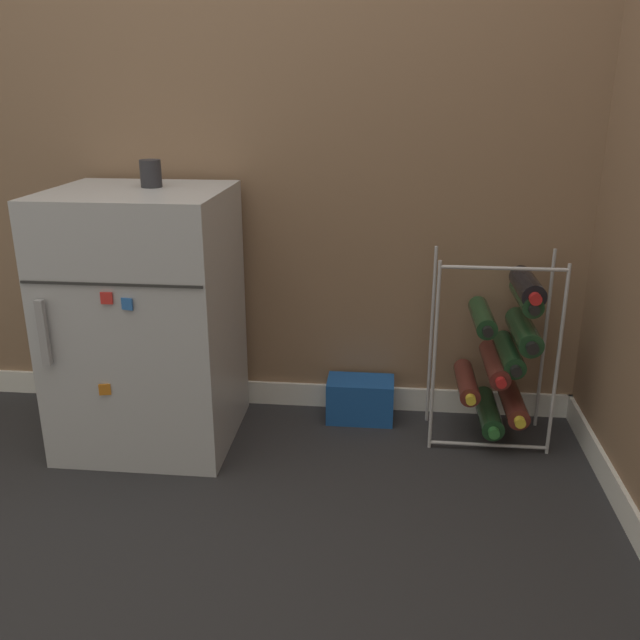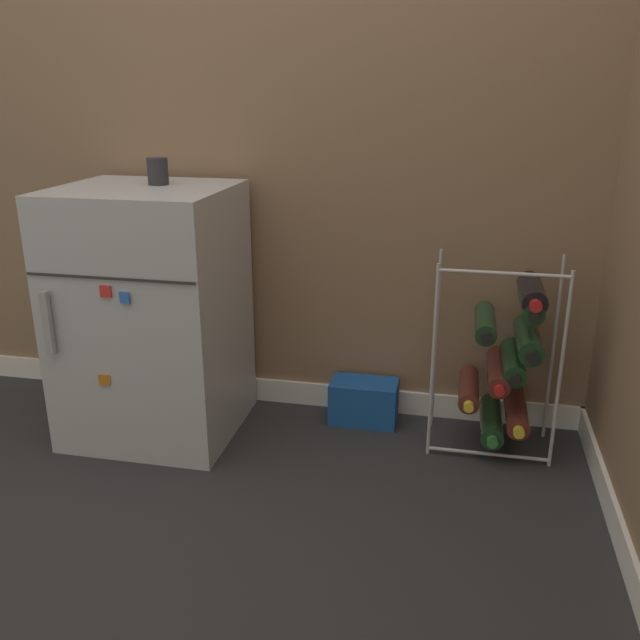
# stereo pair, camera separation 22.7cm
# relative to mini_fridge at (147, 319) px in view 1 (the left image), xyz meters

# --- Properties ---
(ground_plane) EXTENTS (14.00, 14.00, 0.00)m
(ground_plane) POSITION_rel_mini_fridge_xyz_m (0.53, -0.26, -0.43)
(ground_plane) COLOR #28282B
(wall_back) EXTENTS (6.94, 0.07, 2.50)m
(wall_back) POSITION_rel_mini_fridge_xyz_m (0.53, 0.32, 0.80)
(wall_back) COLOR #84664C
(wall_back) RESTS_ON ground_plane
(mini_fridge) EXTENTS (0.56, 0.55, 0.87)m
(mini_fridge) POSITION_rel_mini_fridge_xyz_m (0.00, 0.00, 0.00)
(mini_fridge) COLOR #B7BABF
(mini_fridge) RESTS_ON ground_plane
(wine_rack) EXTENTS (0.41, 0.33, 0.66)m
(wine_rack) POSITION_rel_mini_fridge_xyz_m (1.21, 0.10, -0.11)
(wine_rack) COLOR #B2B2B7
(wine_rack) RESTS_ON ground_plane
(soda_box) EXTENTS (0.24, 0.14, 0.16)m
(soda_box) POSITION_rel_mini_fridge_xyz_m (0.72, 0.19, -0.36)
(soda_box) COLOR #194C9E
(soda_box) RESTS_ON ground_plane
(fridge_top_cup) EXTENTS (0.07, 0.07, 0.09)m
(fridge_top_cup) POSITION_rel_mini_fridge_xyz_m (0.03, 0.06, 0.48)
(fridge_top_cup) COLOR #28282D
(fridge_top_cup) RESTS_ON mini_fridge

